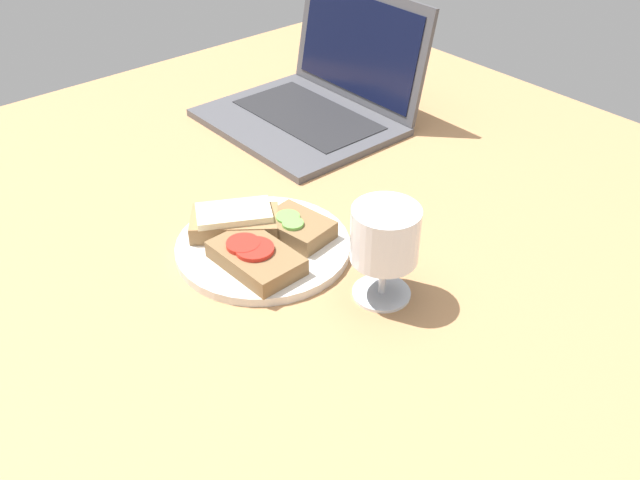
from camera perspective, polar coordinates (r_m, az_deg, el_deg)
The scene contains 7 objects.
wooden_table at distance 98.16cm, azimuth -2.03°, elevation -1.03°, with size 140.00×140.00×3.00cm, color #B27F51.
plate at distance 95.96cm, azimuth -4.57°, elevation -0.54°, with size 23.43×23.43×1.24cm, color silver.
sandwich_with_cheese at distance 97.43cm, azimuth -6.86°, elevation 1.52°, with size 12.51×13.36×3.41cm.
sandwich_with_tomato at distance 90.96cm, azimuth -5.19°, elevation -1.34°, with size 12.21×7.81×2.94cm.
sandwich_with_cucumber at distance 96.23cm, azimuth -1.90°, elevation 1.08°, with size 9.90×7.69×2.88cm.
wine_glass at distance 84.00cm, azimuth 5.22°, elevation 0.08°, with size 8.22×8.22×12.51cm.
laptop at distance 129.41cm, azimuth -0.04°, elevation 11.53°, with size 32.24×29.75×21.15cm.
Camera 1 is at (62.11, -48.62, 59.92)cm, focal length 40.00 mm.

